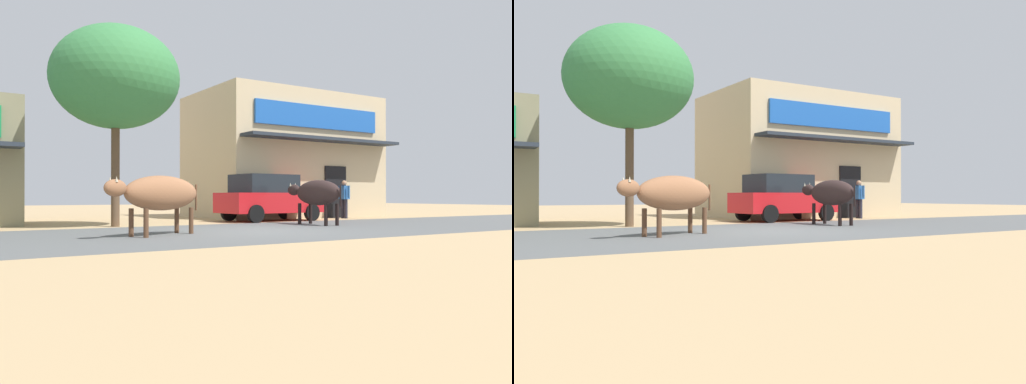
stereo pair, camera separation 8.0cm
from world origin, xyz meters
TOP-DOWN VIEW (x-y plane):
  - ground at (0.00, 0.00)m, footprint 80.00×80.00m
  - asphalt_road at (0.00, 0.00)m, footprint 72.00×6.49m
  - storefront_right_club at (6.12, 7.41)m, footprint 7.58×5.85m
  - roadside_tree at (-2.45, 3.70)m, footprint 3.72×3.72m
  - parked_hatchback_car at (3.19, 4.14)m, footprint 3.85×1.99m
  - cow_near_brown at (-2.59, -0.12)m, footprint 2.71×1.51m
  - cow_far_dark at (3.10, 1.33)m, footprint 0.65×2.54m
  - pedestrian_by_shop at (6.91, 4.31)m, footprint 0.45×0.61m

SIDE VIEW (x-z plane):
  - ground at x=0.00m, z-range 0.00..0.00m
  - asphalt_road at x=0.00m, z-range 0.00..0.00m
  - parked_hatchback_car at x=3.19m, z-range 0.02..1.66m
  - pedestrian_by_shop at x=6.91m, z-range 0.12..1.62m
  - cow_near_brown at x=-2.59m, z-range 0.27..1.63m
  - cow_far_dark at x=3.10m, z-range 0.29..1.67m
  - storefront_right_club at x=6.12m, z-range 0.01..5.17m
  - roadside_tree at x=-2.45m, z-range 1.41..7.23m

